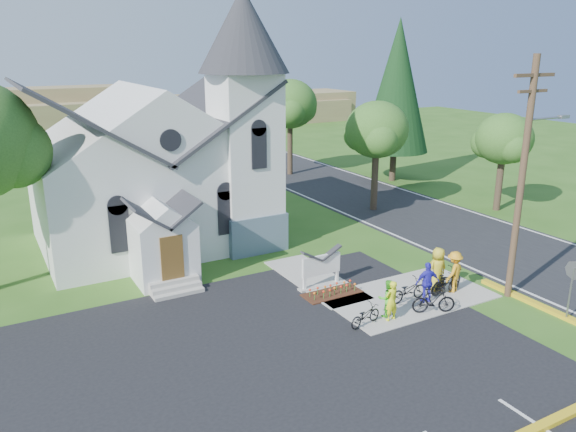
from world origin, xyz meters
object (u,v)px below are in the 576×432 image
church_sign (321,265)px  cyclist_4 (438,269)px  stop_sign (573,278)px  bike_0 (365,315)px  cyclist_2 (427,282)px  cyclist_1 (387,298)px  bike_3 (445,284)px  cyclist_0 (391,301)px  utility_pole (524,172)px  cyclist_3 (454,272)px  bike_4 (446,281)px  bike_2 (408,290)px  bike_1 (434,301)px

church_sign → cyclist_4: cyclist_4 is taller
stop_sign → cyclist_4: bearing=118.2°
bike_0 → cyclist_2: (3.47, 0.41, 0.47)m
cyclist_1 → bike_3: bearing=-155.4°
cyclist_1 → cyclist_0: bearing=97.3°
utility_pole → cyclist_3: utility_pole is taller
cyclist_2 → cyclist_1: bearing=21.9°
bike_3 → cyclist_4: size_ratio=0.79×
bike_0 → bike_3: 4.72m
utility_pole → stop_sign: 4.52m
cyclist_2 → bike_4: size_ratio=0.89×
church_sign → bike_0: 3.99m
bike_2 → cyclist_3: 2.39m
bike_1 → bike_3: bearing=-32.9°
stop_sign → cyclist_0: 6.94m
bike_4 → bike_2: bearing=77.4°
church_sign → cyclist_4: size_ratio=1.13×
bike_4 → cyclist_1: bearing=88.7°
cyclist_1 → cyclist_2: cyclist_2 is taller
church_sign → bike_2: bearing=-52.6°
bike_2 → bike_3: bike_2 is taller
cyclist_0 → cyclist_1: 0.34m
cyclist_1 → bike_1: size_ratio=0.87×
bike_1 → bike_4: size_ratio=0.90×
bike_3 → cyclist_3: bearing=-81.1°
stop_sign → cyclist_0: size_ratio=1.53×
cyclist_0 → bike_4: 3.87m
bike_4 → stop_sign: bearing=-161.7°
utility_pole → cyclist_3: size_ratio=5.49×
church_sign → cyclist_2: bearing=-49.8°
church_sign → cyclist_0: bearing=-81.2°
church_sign → bike_4: bearing=-35.9°
bike_1 → bike_4: bike_1 is taller
utility_pole → bike_3: utility_pole is taller
church_sign → stop_sign: (6.63, -7.40, 0.75)m
cyclist_0 → cyclist_2: 2.41m
church_sign → cyclist_0: (0.63, -4.05, -0.17)m
church_sign → cyclist_0: size_ratio=1.36×
cyclist_3 → utility_pole: bearing=123.2°
cyclist_0 → cyclist_3: 4.14m
bike_1 → cyclist_4: bearing=-21.9°
cyclist_3 → bike_4: cyclist_3 is taller
stop_sign → cyclist_1: bearing=148.3°
utility_pole → cyclist_2: size_ratio=5.73×
stop_sign → utility_pole: bearing=91.5°
stop_sign → bike_2: 6.22m
church_sign → cyclist_1: size_ratio=1.44×
stop_sign → bike_2: size_ratio=1.36×
cyclist_1 → bike_2: cyclist_1 is taller
church_sign → utility_pole: (6.56, -4.70, 4.38)m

